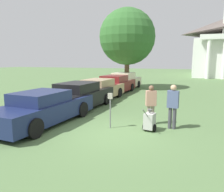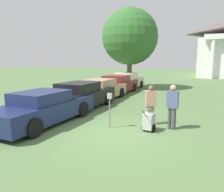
% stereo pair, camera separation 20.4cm
% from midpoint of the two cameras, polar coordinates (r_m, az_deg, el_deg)
% --- Properties ---
extents(ground_plane, '(120.00, 120.00, 0.00)m').
position_cam_midpoint_polar(ground_plane, '(8.30, -1.26, -9.43)').
color(ground_plane, '#517042').
extents(parked_car_navy, '(2.29, 5.18, 1.40)m').
position_cam_midpoint_polar(parked_car_navy, '(9.68, -17.95, -3.08)').
color(parked_car_navy, '#19234C').
rests_on(parked_car_navy, ground_plane).
extents(parked_car_black, '(2.30, 5.25, 1.46)m').
position_cam_midpoint_polar(parked_car_black, '(12.23, -9.09, -0.10)').
color(parked_car_black, black).
rests_on(parked_car_black, ground_plane).
extents(parked_car_tan, '(2.17, 4.99, 1.41)m').
position_cam_midpoint_polar(parked_car_tan, '(14.75, -3.78, 1.55)').
color(parked_car_tan, tan).
rests_on(parked_car_tan, ground_plane).
extents(parked_car_maroon, '(2.28, 5.05, 1.44)m').
position_cam_midpoint_polar(parked_car_maroon, '(17.80, 0.46, 2.96)').
color(parked_car_maroon, maroon).
rests_on(parked_car_maroon, ground_plane).
extents(parked_car_cream, '(2.23, 5.15, 1.53)m').
position_cam_midpoint_polar(parked_car_cream, '(20.27, 2.90, 3.82)').
color(parked_car_cream, beige).
rests_on(parked_car_cream, ground_plane).
extents(parking_meter, '(0.18, 0.09, 1.40)m').
position_cam_midpoint_polar(parking_meter, '(8.53, -1.14, -2.12)').
color(parking_meter, slate).
rests_on(parking_meter, ground_plane).
extents(person_worker, '(0.47, 0.37, 1.65)m').
position_cam_midpoint_polar(person_worker, '(9.16, 9.50, -1.69)').
color(person_worker, gray).
rests_on(person_worker, ground_plane).
extents(person_supervisor, '(0.45, 0.27, 1.75)m').
position_cam_midpoint_polar(person_supervisor, '(8.75, 14.96, -2.01)').
color(person_supervisor, '#3F3F47').
rests_on(person_supervisor, ground_plane).
extents(equipment_cart, '(0.51, 1.00, 1.00)m').
position_cam_midpoint_polar(equipment_cart, '(8.45, 9.09, -6.46)').
color(equipment_cart, '#B2B2AD').
rests_on(equipment_cart, ground_plane).
extents(shade_tree, '(5.12, 5.12, 7.32)m').
position_cam_midpoint_polar(shade_tree, '(20.69, 3.71, 15.15)').
color(shade_tree, brown).
rests_on(shade_tree, ground_plane).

